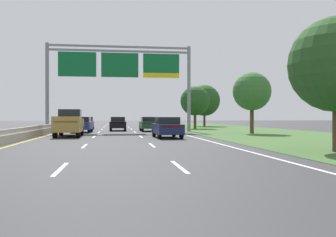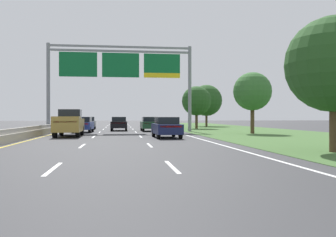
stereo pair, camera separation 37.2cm
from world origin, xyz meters
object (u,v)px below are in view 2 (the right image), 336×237
(car_navy_right_lane_sedan, at_px, (166,127))
(roadside_tree_near, at_px, (334,64))
(car_blue_left_lane_sedan, at_px, (83,124))
(overhead_sign_gantry, at_px, (121,70))
(car_darkgreen_right_lane_sedan, at_px, (150,124))
(car_grey_left_lane_sedan, at_px, (88,123))
(roadside_tree_far, at_px, (197,101))
(car_black_centre_lane_sedan, at_px, (119,123))
(pickup_truck_gold, at_px, (69,123))
(roadside_tree_distant, at_px, (206,100))
(roadside_tree_mid, at_px, (252,92))

(car_navy_right_lane_sedan, bearing_deg, roadside_tree_near, -155.45)
(car_blue_left_lane_sedan, bearing_deg, overhead_sign_gantry, -79.28)
(car_darkgreen_right_lane_sedan, bearing_deg, roadside_tree_near, -166.50)
(car_grey_left_lane_sedan, bearing_deg, roadside_tree_far, -93.04)
(car_black_centre_lane_sedan, bearing_deg, car_darkgreen_right_lane_sedan, -121.10)
(car_black_centre_lane_sedan, xyz_separation_m, roadside_tree_near, (9.58, -27.29, 3.13))
(roadside_tree_near, bearing_deg, car_blue_left_lane_sedan, 119.84)
(pickup_truck_gold, distance_m, roadside_tree_distant, 33.76)
(car_blue_left_lane_sedan, distance_m, roadside_tree_distant, 27.43)
(overhead_sign_gantry, relative_size, car_blue_left_lane_sedan, 3.39)
(roadside_tree_near, height_order, roadside_tree_mid, roadside_tree_near)
(car_navy_right_lane_sedan, distance_m, car_black_centre_lane_sedan, 15.43)
(overhead_sign_gantry, distance_m, roadside_tree_distant, 24.51)
(roadside_tree_mid, distance_m, roadside_tree_far, 15.05)
(overhead_sign_gantry, xyz_separation_m, car_navy_right_lane_sedan, (3.39, -11.33, -5.70))
(roadside_tree_mid, bearing_deg, roadside_tree_near, -98.89)
(overhead_sign_gantry, xyz_separation_m, car_black_centre_lane_sedan, (-0.19, 3.68, -5.70))
(car_darkgreen_right_lane_sedan, distance_m, roadside_tree_mid, 12.09)
(car_black_centre_lane_sedan, xyz_separation_m, roadside_tree_mid, (12.37, -9.46, 3.13))
(car_black_centre_lane_sedan, height_order, car_blue_left_lane_sedan, same)
(overhead_sign_gantry, height_order, car_black_centre_lane_sedan, overhead_sign_gantry)
(pickup_truck_gold, xyz_separation_m, car_darkgreen_right_lane_sedan, (7.32, 9.92, -0.26))
(car_navy_right_lane_sedan, xyz_separation_m, roadside_tree_far, (6.58, 20.43, 2.85))
(car_darkgreen_right_lane_sedan, height_order, roadside_tree_near, roadside_tree_near)
(car_grey_left_lane_sedan, relative_size, roadside_tree_distant, 0.66)
(overhead_sign_gantry, height_order, car_blue_left_lane_sedan, overhead_sign_gantry)
(overhead_sign_gantry, xyz_separation_m, car_darkgreen_right_lane_sedan, (3.16, 1.63, -5.70))
(car_grey_left_lane_sedan, bearing_deg, car_black_centre_lane_sedan, -147.30)
(roadside_tree_mid, bearing_deg, roadside_tree_far, 98.45)
(car_darkgreen_right_lane_sedan, height_order, roadside_tree_far, roadside_tree_far)
(roadside_tree_near, height_order, roadside_tree_far, roadside_tree_near)
(car_darkgreen_right_lane_sedan, bearing_deg, pickup_truck_gold, 143.20)
(car_grey_left_lane_sedan, distance_m, car_blue_left_lane_sedan, 10.05)
(car_darkgreen_right_lane_sedan, xyz_separation_m, roadside_tree_far, (6.82, 7.48, 2.85))
(pickup_truck_gold, xyz_separation_m, roadside_tree_far, (14.14, 17.40, 2.60))
(car_blue_left_lane_sedan, bearing_deg, roadside_tree_near, -148.62)
(car_darkgreen_right_lane_sedan, height_order, roadside_tree_mid, roadside_tree_mid)
(roadside_tree_near, height_order, roadside_tree_distant, roadside_tree_distant)
(car_grey_left_lane_sedan, bearing_deg, overhead_sign_gantry, -158.10)
(car_black_centre_lane_sedan, bearing_deg, car_grey_left_lane_sedan, 34.91)
(pickup_truck_gold, relative_size, roadside_tree_near, 0.89)
(roadside_tree_distant, bearing_deg, car_navy_right_lane_sedan, -108.54)
(car_grey_left_lane_sedan, height_order, car_darkgreen_right_lane_sedan, same)
(roadside_tree_far, bearing_deg, car_darkgreen_right_lane_sedan, -132.36)
(overhead_sign_gantry, bearing_deg, roadside_tree_far, 42.39)
(car_navy_right_lane_sedan, distance_m, car_darkgreen_right_lane_sedan, 12.95)
(car_navy_right_lane_sedan, distance_m, roadside_tree_near, 14.03)
(roadside_tree_far, height_order, roadside_tree_distant, roadside_tree_distant)
(car_black_centre_lane_sedan, height_order, car_darkgreen_right_lane_sedan, same)
(car_grey_left_lane_sedan, height_order, roadside_tree_far, roadside_tree_far)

